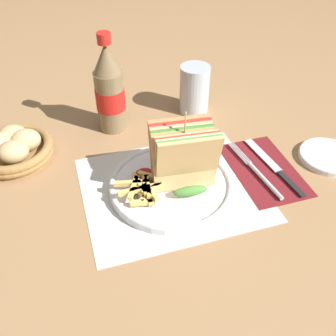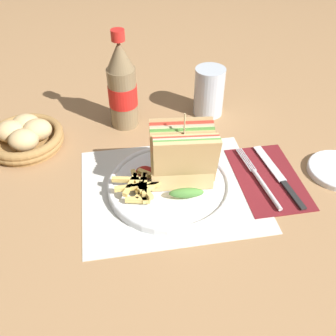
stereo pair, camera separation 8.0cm
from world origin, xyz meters
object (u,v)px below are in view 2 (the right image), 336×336
(plate_main, at_px, (170,185))
(glass_near, at_px, (209,95))
(club_sandwich, at_px, (183,158))
(fork, at_px, (262,183))
(knife, at_px, (279,176))
(bread_basket, at_px, (25,136))
(coke_bottle_near, at_px, (122,87))

(plate_main, bearing_deg, glass_near, 61.23)
(club_sandwich, height_order, fork, club_sandwich)
(plate_main, height_order, fork, plate_main)
(plate_main, distance_m, fork, 0.19)
(plate_main, relative_size, knife, 1.23)
(knife, bearing_deg, glass_near, 100.93)
(club_sandwich, bearing_deg, knife, -1.70)
(bread_basket, bearing_deg, knife, -21.36)
(knife, height_order, bread_basket, bread_basket)
(fork, bearing_deg, glass_near, 91.75)
(club_sandwich, relative_size, bread_basket, 0.93)
(coke_bottle_near, xyz_separation_m, glass_near, (0.22, 0.01, -0.05))
(club_sandwich, distance_m, bread_basket, 0.39)
(plate_main, relative_size, glass_near, 2.05)
(knife, bearing_deg, bread_basket, 152.21)
(plate_main, xyz_separation_m, coke_bottle_near, (-0.07, 0.26, 0.09))
(plate_main, height_order, bread_basket, bread_basket)
(club_sandwich, height_order, coke_bottle_near, coke_bottle_near)
(plate_main, xyz_separation_m, club_sandwich, (0.03, 0.00, 0.07))
(club_sandwich, height_order, knife, club_sandwich)
(plate_main, distance_m, coke_bottle_near, 0.28)
(club_sandwich, xyz_separation_m, bread_basket, (-0.33, 0.20, -0.05))
(coke_bottle_near, relative_size, glass_near, 1.93)
(plate_main, relative_size, bread_basket, 1.44)
(club_sandwich, distance_m, fork, 0.18)
(fork, relative_size, bread_basket, 1.12)
(fork, distance_m, knife, 0.05)
(knife, bearing_deg, plate_main, 172.14)
(plate_main, bearing_deg, knife, -1.43)
(fork, height_order, bread_basket, bread_basket)
(knife, relative_size, coke_bottle_near, 0.86)
(glass_near, relative_size, bread_basket, 0.70)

